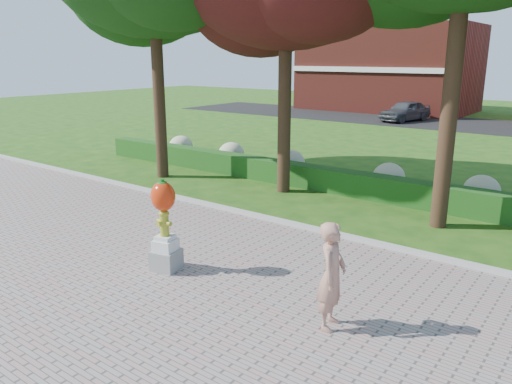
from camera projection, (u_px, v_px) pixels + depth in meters
ground at (211, 259)px, 11.64m from camera, size 100.00×100.00×0.00m
walkway at (55, 331)px, 8.54m from camera, size 40.00×14.00×0.04m
curb at (283, 222)px, 13.93m from camera, size 40.00×0.18×0.15m
lawn_hedge at (349, 183)px, 16.93m from camera, size 24.00×0.70×0.80m
hydrangea_row at (377, 175)px, 17.33m from camera, size 20.10×1.10×0.99m
street at (492, 126)px, 33.24m from camera, size 50.00×8.00×0.02m
building_left at (388, 69)px, 42.73m from camera, size 14.00×8.00×7.00m
hydrant_sculpture at (164, 223)px, 10.68m from camera, size 0.66×0.66×2.04m
woman at (332, 276)px, 8.41m from camera, size 0.59×0.77×1.90m
parked_car at (405, 111)px, 35.75m from camera, size 2.82×4.61×1.47m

